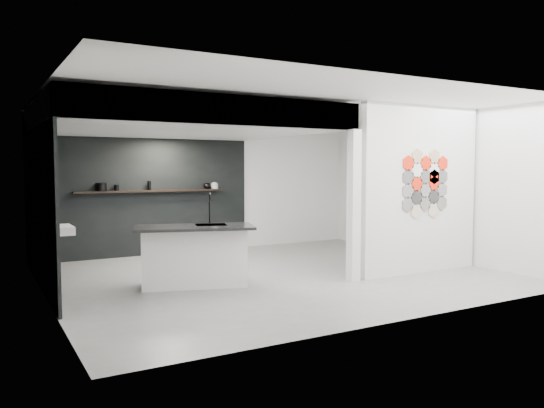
{
  "coord_description": "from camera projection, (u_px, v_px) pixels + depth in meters",
  "views": [
    {
      "loc": [
        -4.31,
        -7.49,
        1.77
      ],
      "look_at": [
        0.1,
        0.3,
        1.15
      ],
      "focal_mm": 35.0,
      "sensor_mm": 36.0,
      "label": 1
    }
  ],
  "objects": [
    {
      "name": "fascia_beam",
      "position": [
        226.0,
        109.0,
        7.13
      ],
      "size": [
        4.4,
        0.16,
        0.4
      ],
      "primitive_type": "cube",
      "color": "silver",
      "rests_on": "corner_column"
    },
    {
      "name": "kettle",
      "position": [
        207.0,
        186.0,
        11.13
      ],
      "size": [
        0.17,
        0.17,
        0.13
      ],
      "primitive_type": "ellipsoid",
      "rotation": [
        0.0,
        0.0,
        -0.11
      ],
      "color": "black",
      "rests_on": "display_shelf"
    },
    {
      "name": "stockpot",
      "position": [
        102.0,
        187.0,
        10.07
      ],
      "size": [
        0.25,
        0.25,
        0.16
      ],
      "primitive_type": "cylinder",
      "rotation": [
        0.0,
        0.0,
        -0.35
      ],
      "color": "black",
      "rests_on": "display_shelf"
    },
    {
      "name": "corner_column",
      "position": [
        354.0,
        206.0,
        8.2
      ],
      "size": [
        0.16,
        0.16,
        2.35
      ],
      "primitive_type": "cube",
      "color": "silver",
      "rests_on": "floor"
    },
    {
      "name": "glass_vase",
      "position": [
        214.0,
        185.0,
        11.21
      ],
      "size": [
        0.12,
        0.12,
        0.13
      ],
      "primitive_type": "cylinder",
      "rotation": [
        0.0,
        0.0,
        0.26
      ],
      "color": "gray",
      "rests_on": "display_shelf"
    },
    {
      "name": "bay_clad_left",
      "position": [
        39.0,
        208.0,
        7.83
      ],
      "size": [
        0.04,
        4.0,
        2.35
      ],
      "primitive_type": "cube",
      "color": "black",
      "rests_on": "floor"
    },
    {
      "name": "floor",
      "position": [
        276.0,
        275.0,
        8.75
      ],
      "size": [
        7.0,
        6.0,
        0.01
      ],
      "primitive_type": "cube",
      "color": "slate"
    },
    {
      "name": "wall_basin",
      "position": [
        58.0,
        230.0,
        7.79
      ],
      "size": [
        0.4,
        0.6,
        0.12
      ],
      "primitive_type": "cube",
      "color": "silver",
      "rests_on": "bay_clad_left"
    },
    {
      "name": "glass_bowl",
      "position": [
        214.0,
        186.0,
        11.21
      ],
      "size": [
        0.16,
        0.16,
        0.11
      ],
      "primitive_type": "cylinder",
      "rotation": [
        0.0,
        0.0,
        0.01
      ],
      "color": "gray",
      "rests_on": "display_shelf"
    },
    {
      "name": "bulkhead",
      "position": [
        178.0,
        120.0,
        8.8
      ],
      "size": [
        4.4,
        4.0,
        0.4
      ],
      "primitive_type": "cube",
      "color": "silver",
      "rests_on": "corner_column"
    },
    {
      "name": "hex_tile_cluster",
      "position": [
        426.0,
        183.0,
        8.81
      ],
      "size": [
        1.04,
        0.02,
        1.16
      ],
      "color": "#66635E",
      "rests_on": "partition_panel"
    },
    {
      "name": "display_shelf",
      "position": [
        152.0,
        191.0,
        10.55
      ],
      "size": [
        3.0,
        0.15,
        0.04
      ],
      "primitive_type": "cube",
      "color": "black",
      "rests_on": "bay_clad_back"
    },
    {
      "name": "bottle_dark",
      "position": [
        149.0,
        185.0,
        10.52
      ],
      "size": [
        0.09,
        0.09,
        0.18
      ],
      "primitive_type": "cylinder",
      "rotation": [
        0.0,
        0.0,
        -0.35
      ],
      "color": "black",
      "rests_on": "display_shelf"
    },
    {
      "name": "utensil_cup",
      "position": [
        116.0,
        188.0,
        10.2
      ],
      "size": [
        0.1,
        0.1,
        0.11
      ],
      "primitive_type": "cylinder",
      "rotation": [
        0.0,
        0.0,
        -0.15
      ],
      "color": "black",
      "rests_on": "display_shelf"
    },
    {
      "name": "bay_clad_back",
      "position": [
        146.0,
        197.0,
        10.6
      ],
      "size": [
        4.4,
        0.04,
        2.35
      ],
      "primitive_type": "cube",
      "color": "black",
      "rests_on": "floor"
    },
    {
      "name": "partition_panel",
      "position": [
        420.0,
        189.0,
        8.87
      ],
      "size": [
        2.45,
        0.15,
        2.8
      ],
      "primitive_type": "cube",
      "color": "silver",
      "rests_on": "floor"
    },
    {
      "name": "kitchen_island",
      "position": [
        194.0,
        255.0,
        7.88
      ],
      "size": [
        1.87,
        1.26,
        1.39
      ],
      "rotation": [
        0.0,
        0.0,
        -0.31
      ],
      "color": "silver",
      "rests_on": "floor"
    }
  ]
}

